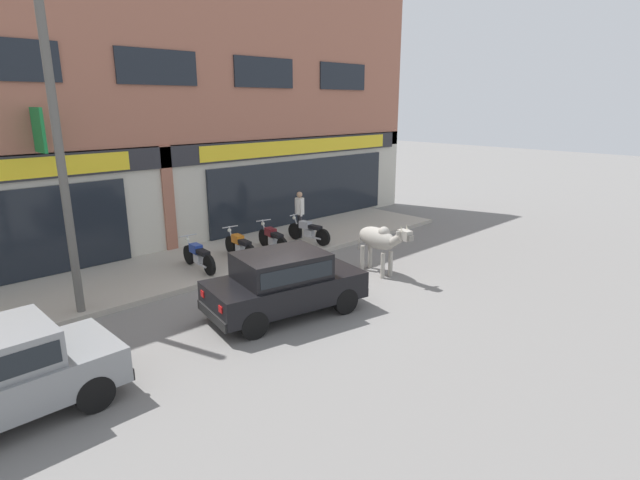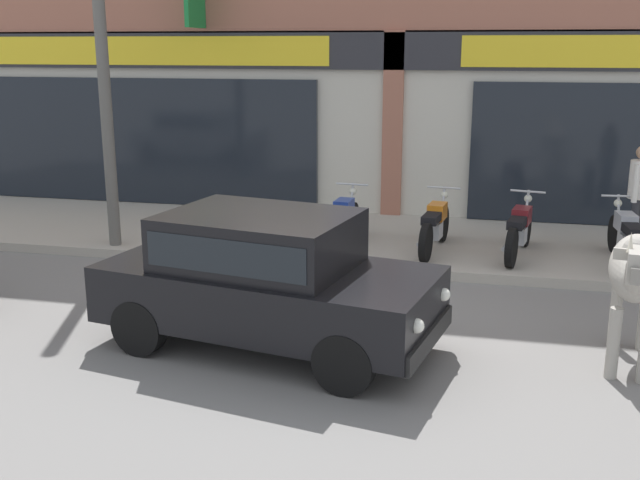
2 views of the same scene
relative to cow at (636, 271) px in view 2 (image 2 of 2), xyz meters
name	(u,v)px [view 2 (image 2 of 2)]	position (x,y,z in m)	size (l,w,h in m)	color
ground_plane	(323,331)	(-3.20, 0.25, -1.01)	(90.00, 90.00, 0.00)	slate
sidewalk	(376,241)	(-3.20, 4.16, -0.93)	(19.00, 3.43, 0.14)	#A8A093
cow	(636,271)	(0.00, 0.00, 0.00)	(0.75, 2.14, 1.61)	#9E998E
car_1	(265,274)	(-3.70, -0.30, -0.19)	(3.80, 2.22, 1.46)	black
motorcycle_0	(341,221)	(-3.64, 3.48, -0.48)	(0.52, 1.81, 0.88)	black
motorcycle_1	(435,226)	(-2.21, 3.51, -0.48)	(0.55, 1.81, 0.88)	black
motorcycle_2	(519,230)	(-0.99, 3.49, -0.48)	(0.62, 1.80, 0.88)	black
motorcycle_3	(627,237)	(0.48, 3.41, -0.48)	(0.52, 1.81, 0.88)	black
pedestrian	(640,187)	(0.70, 4.10, 0.12)	(0.32, 0.46, 1.60)	#2D2D33
utility_pole	(101,31)	(-7.08, 2.75, 2.34)	(0.18, 0.18, 6.41)	#595651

